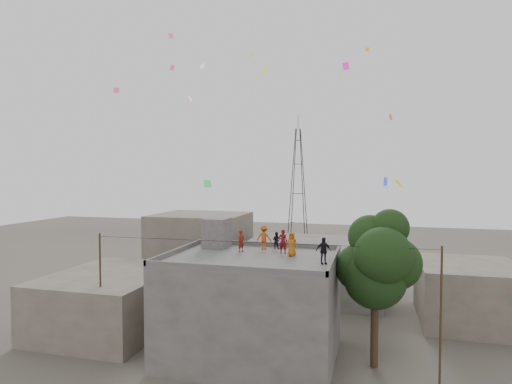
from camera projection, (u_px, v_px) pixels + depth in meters
The scene contains 18 objects.
ground at pixel (252, 356), 26.06m from camera, with size 140.00×140.00×0.00m, color #453F38.
main_building at pixel (252, 307), 25.93m from camera, with size 10.00×8.00×6.10m.
parapet at pixel (252, 255), 25.79m from camera, with size 10.00×8.00×0.30m.
stair_head_box at pixel (217, 233), 29.10m from camera, with size 1.60×1.80×2.00m, color #4E4B49.
neighbor_west at pixel (113, 300), 30.79m from camera, with size 8.00×10.00×4.00m, color #5A5347.
neighbor_north at pixel (315, 268), 38.92m from camera, with size 12.00×9.00×5.00m, color #4E4B49.
neighbor_northwest at pixel (201, 248), 43.96m from camera, with size 9.00×8.00×7.00m, color #5A5347.
neighbor_east at pixel (468, 293), 31.93m from camera, with size 7.00×8.00×4.40m, color #5A5347.
tree at pixel (378, 262), 24.44m from camera, with size 4.90×4.60×9.10m.
utility_line at pixel (254, 301), 24.56m from camera, with size 20.12×0.62×7.40m.
transmission_tower at pixel (298, 187), 65.28m from camera, with size 2.97×2.97×20.01m.
person_red_adult at pixel (283, 241), 26.93m from camera, with size 0.55×0.36×1.52m, color #620F12.
person_orange_child at pixel (292, 244), 25.99m from camera, with size 0.72×0.47×1.48m, color #B15F14.
person_dark_child at pixel (276, 240), 28.54m from camera, with size 0.55×0.43×1.14m, color black.
person_dark_adult at pixel (323, 251), 23.77m from camera, with size 0.88×0.37×1.50m, color black.
person_orange_adult at pixel (264, 237), 28.33m from camera, with size 1.04×0.60×1.61m, color #B44D14.
person_red_child at pixel (241, 241), 27.45m from camera, with size 0.52×0.34×1.41m, color maroon.
kites at pixel (277, 102), 30.99m from camera, with size 20.91×16.47×12.49m.
Camera 1 is at (6.99, -24.64, 11.13)m, focal length 30.00 mm.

